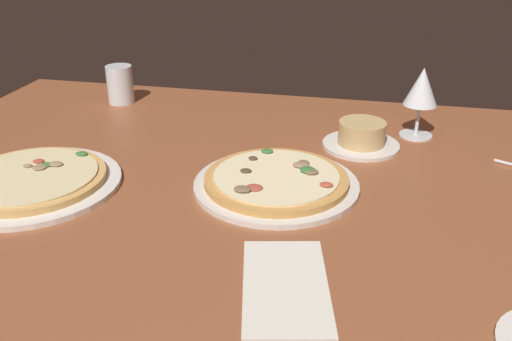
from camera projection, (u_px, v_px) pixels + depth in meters
The scene contains 7 objects.
dining_table at pixel (236, 193), 105.31cm from camera, with size 150.00×110.00×4.00cm, color brown.
pizza_main at pixel (277, 181), 102.65cm from camera, with size 30.58×30.58×3.39cm.
pizza_side at pixel (31, 181), 102.78cm from camera, with size 32.71×32.71×3.20cm.
ramekin_on_saucer at pixel (362, 136), 119.28cm from camera, with size 16.52×16.52×5.70cm.
wine_glass_far at pixel (422, 90), 121.24cm from camera, with size 7.43×7.43×15.77cm.
water_glass at pixel (120, 87), 145.67cm from camera, with size 6.79×6.79×9.79cm.
paper_menu at pixel (286, 285), 76.20cm from camera, with size 11.69×21.54×0.30cm, color silver.
Camera 1 is at (23.53, -90.30, 51.15)cm, focal length 39.01 mm.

